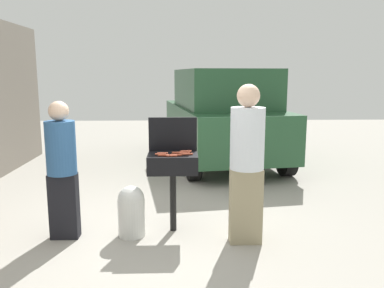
% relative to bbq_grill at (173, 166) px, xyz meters
% --- Properties ---
extents(ground_plane, '(24.00, 24.00, 0.00)m').
position_rel_bbq_grill_xyz_m(ground_plane, '(-0.27, -0.12, -0.82)').
color(ground_plane, '#9E998E').
extents(bbq_grill, '(0.60, 0.44, 0.97)m').
position_rel_bbq_grill_xyz_m(bbq_grill, '(0.00, 0.00, 0.00)').
color(bbq_grill, black).
rests_on(bbq_grill, ground).
extents(grill_lid_open, '(0.60, 0.05, 0.42)m').
position_rel_bbq_grill_xyz_m(grill_lid_open, '(0.00, 0.22, 0.36)').
color(grill_lid_open, black).
rests_on(grill_lid_open, bbq_grill).
extents(hot_dog_0, '(0.13, 0.03, 0.03)m').
position_rel_bbq_grill_xyz_m(hot_dog_0, '(0.04, -0.12, 0.16)').
color(hot_dog_0, '#AD4228').
rests_on(hot_dog_0, bbq_grill).
extents(hot_dog_1, '(0.13, 0.03, 0.03)m').
position_rel_bbq_grill_xyz_m(hot_dog_1, '(-0.01, -0.16, 0.16)').
color(hot_dog_1, '#B74C33').
rests_on(hot_dog_1, bbq_grill).
extents(hot_dog_2, '(0.13, 0.04, 0.03)m').
position_rel_bbq_grill_xyz_m(hot_dog_2, '(0.17, 0.10, 0.16)').
color(hot_dog_2, '#C6593D').
rests_on(hot_dog_2, bbq_grill).
extents(hot_dog_3, '(0.13, 0.03, 0.03)m').
position_rel_bbq_grill_xyz_m(hot_dog_3, '(-0.14, -0.06, 0.16)').
color(hot_dog_3, '#B74C33').
rests_on(hot_dog_3, bbq_grill).
extents(hot_dog_4, '(0.13, 0.04, 0.03)m').
position_rel_bbq_grill_xyz_m(hot_dog_4, '(-0.12, -0.01, 0.16)').
color(hot_dog_4, '#C6593D').
rests_on(hot_dog_4, bbq_grill).
extents(hot_dog_5, '(0.13, 0.03, 0.03)m').
position_rel_bbq_grill_xyz_m(hot_dog_5, '(0.15, 0.07, 0.16)').
color(hot_dog_5, '#B74C33').
rests_on(hot_dog_5, bbq_grill).
extents(hot_dog_6, '(0.13, 0.03, 0.03)m').
position_rel_bbq_grill_xyz_m(hot_dog_6, '(-0.11, -0.13, 0.16)').
color(hot_dog_6, '#AD4228').
rests_on(hot_dog_6, bbq_grill).
extents(hot_dog_7, '(0.13, 0.04, 0.03)m').
position_rel_bbq_grill_xyz_m(hot_dog_7, '(0.17, -0.07, 0.16)').
color(hot_dog_7, '#B74C33').
rests_on(hot_dog_7, bbq_grill).
extents(hot_dog_8, '(0.13, 0.03, 0.03)m').
position_rel_bbq_grill_xyz_m(hot_dog_8, '(0.14, -0.03, 0.16)').
color(hot_dog_8, '#B74C33').
rests_on(hot_dog_8, bbq_grill).
extents(hot_dog_9, '(0.13, 0.04, 0.03)m').
position_rel_bbq_grill_xyz_m(hot_dog_9, '(0.06, 0.01, 0.16)').
color(hot_dog_9, '#AD4228').
rests_on(hot_dog_9, bbq_grill).
extents(propane_tank, '(0.32, 0.32, 0.62)m').
position_rel_bbq_grill_xyz_m(propane_tank, '(-0.50, -0.15, -0.50)').
color(propane_tank, silver).
rests_on(propane_tank, ground).
extents(person_left, '(0.34, 0.34, 1.62)m').
position_rel_bbq_grill_xyz_m(person_left, '(-1.28, -0.18, 0.06)').
color(person_left, black).
rests_on(person_left, ground).
extents(person_right, '(0.38, 0.38, 1.81)m').
position_rel_bbq_grill_xyz_m(person_right, '(0.83, -0.37, 0.16)').
color(person_right, gray).
rests_on(person_right, ground).
extents(parked_minivan, '(2.55, 4.63, 2.02)m').
position_rel_bbq_grill_xyz_m(parked_minivan, '(1.01, 3.94, 0.21)').
color(parked_minivan, '#234C2D').
rests_on(parked_minivan, ground).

